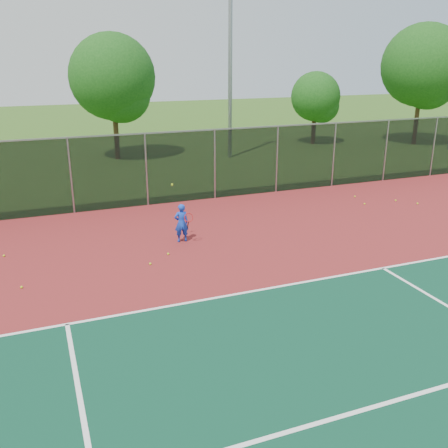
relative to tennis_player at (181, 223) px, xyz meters
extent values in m
plane|color=#2C5317|center=(2.91, -7.32, -0.68)|extent=(120.00, 120.00, 0.00)
cube|color=maroon|center=(2.91, -5.32, -0.67)|extent=(30.00, 20.00, 0.02)
cube|color=white|center=(4.91, -4.32, -0.65)|extent=(22.00, 0.10, 0.00)
cube|color=black|center=(2.91, 4.68, 0.84)|extent=(30.00, 0.04, 3.00)
cube|color=gray|center=(2.91, 4.68, 2.34)|extent=(30.00, 0.06, 0.06)
imported|color=blue|center=(0.00, 0.00, -0.01)|extent=(0.49, 0.34, 1.32)
cylinder|color=black|center=(0.15, -0.25, -0.03)|extent=(0.03, 0.15, 0.27)
torus|color=#A51414|center=(0.15, -0.35, 0.27)|extent=(0.30, 0.13, 0.29)
sphere|color=#BFE21A|center=(-0.25, 0.10, 1.32)|extent=(0.07, 0.07, 0.07)
sphere|color=#BFE21A|center=(-5.59, 0.70, -0.63)|extent=(0.07, 0.07, 0.07)
sphere|color=#BFE21A|center=(-5.08, -1.88, -0.63)|extent=(0.07, 0.07, 0.07)
sphere|color=#BFE21A|center=(-0.75, -1.01, -0.63)|extent=(0.07, 0.07, 0.07)
sphere|color=#BFE21A|center=(10.56, 0.65, -0.63)|extent=(0.07, 0.07, 0.07)
sphere|color=#BFE21A|center=(10.02, 1.37, -0.63)|extent=(0.07, 0.07, 0.07)
sphere|color=#BFE21A|center=(8.74, 2.53, -0.63)|extent=(0.07, 0.07, 0.07)
sphere|color=#BFE21A|center=(8.45, 1.42, -0.63)|extent=(0.07, 0.07, 0.07)
sphere|color=#BFE21A|center=(-1.46, -1.58, -0.63)|extent=(0.07, 0.07, 0.07)
cylinder|color=gray|center=(6.98, 13.09, 4.82)|extent=(0.24, 0.24, 11.00)
cylinder|color=#382314|center=(0.43, 15.11, 0.71)|extent=(0.30, 0.30, 2.80)
sphere|color=#144512|center=(0.43, 15.11, 4.13)|extent=(4.97, 4.97, 4.97)
sphere|color=#144512|center=(0.83, 14.81, 3.20)|extent=(3.42, 3.42, 3.42)
cylinder|color=#382314|center=(14.34, 15.55, 0.27)|extent=(0.30, 0.30, 1.91)
sphere|color=#144512|center=(14.34, 15.55, 2.60)|extent=(3.39, 3.39, 3.39)
sphere|color=#144512|center=(14.74, 15.25, 1.96)|extent=(2.33, 2.33, 2.33)
cylinder|color=#382314|center=(20.90, 12.80, 0.87)|extent=(0.30, 0.30, 3.11)
sphere|color=#144512|center=(20.90, 12.80, 4.66)|extent=(5.52, 5.52, 5.52)
sphere|color=#144512|center=(21.30, 12.50, 3.63)|extent=(3.80, 3.80, 3.80)
camera|label=1|loc=(-4.37, -15.26, 5.33)|focal=40.00mm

